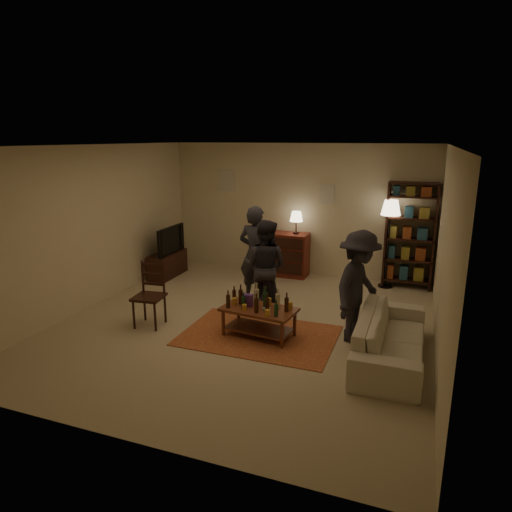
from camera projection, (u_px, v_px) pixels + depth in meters
The scene contains 13 objects.
floor at pixel (245, 324), 7.08m from camera, with size 6.00×6.00×0.00m, color #C6B793.
room_shell at pixel (268, 186), 9.54m from camera, with size 6.00×6.00×6.00m.
rug at pixel (259, 335), 6.66m from camera, with size 2.20×1.50×0.01m, color #9A3621.
coffee_table at pixel (258, 311), 6.57m from camera, with size 1.11×0.70×0.77m.
dining_chair at pixel (150, 292), 6.96m from camera, with size 0.48×0.48×1.00m.
tv_stand at pixel (167, 258), 9.43m from camera, with size 0.40×1.00×1.06m.
dresser at pixel (284, 253), 9.48m from camera, with size 1.00×0.50×1.36m.
bookshelf at pixel (410, 235), 8.58m from camera, with size 0.90×0.34×2.02m.
floor_lamp at pixel (391, 214), 8.49m from camera, with size 0.36×0.36×1.69m.
sofa at pixel (391, 337), 5.90m from camera, with size 2.08×0.81×0.61m, color beige.
person_left at pixel (255, 254), 7.88m from camera, with size 0.62×0.41×1.70m, color #292931.
person_right at pixel (265, 267), 7.37m from camera, with size 0.76×0.59×1.55m, color #28272E.
person_by_sofa at pixel (358, 287), 6.31m from camera, with size 1.03×0.59×1.60m, color #25252C.
Camera 1 is at (2.45, -6.11, 2.82)m, focal length 32.00 mm.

